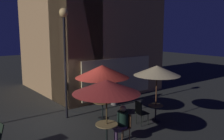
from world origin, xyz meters
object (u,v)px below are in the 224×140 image
(cafe_table_0, at_px, (156,111))
(cafe_table_2, at_px, (107,130))
(patio_umbrella_1, at_px, (102,71))
(patron_standing_1, at_px, (114,88))
(street_lamp_near_corner, at_px, (64,37))
(cafe_table_1, at_px, (102,106))
(patio_umbrella_2, at_px, (106,87))
(cafe_chair_0, at_px, (140,111))
(cafe_chair_1, at_px, (125,124))
(patron_seated_0, at_px, (122,121))
(patio_umbrella_0, at_px, (157,71))

(cafe_table_0, distance_m, cafe_table_2, 2.99)
(patio_umbrella_1, height_order, patron_standing_1, patio_umbrella_1)
(patron_standing_1, bearing_deg, street_lamp_near_corner, -75.01)
(street_lamp_near_corner, bearing_deg, cafe_table_1, -42.16)
(patio_umbrella_1, distance_m, patio_umbrella_2, 2.53)
(cafe_table_0, bearing_deg, cafe_chair_0, 171.12)
(patio_umbrella_2, relative_size, cafe_chair_1, 2.40)
(cafe_table_2, height_order, patio_umbrella_2, patio_umbrella_2)
(cafe_chair_1, height_order, patron_seated_0, patron_seated_0)
(patio_umbrella_0, bearing_deg, cafe_table_2, -170.23)
(street_lamp_near_corner, xyz_separation_m, patio_umbrella_0, (2.75, -2.69, -1.34))
(patio_umbrella_2, bearing_deg, patio_umbrella_1, 57.45)
(cafe_table_0, xyz_separation_m, patio_umbrella_2, (-2.95, -0.51, 1.55))
(cafe_table_1, bearing_deg, cafe_chair_0, -61.99)
(street_lamp_near_corner, distance_m, patio_umbrella_1, 2.12)
(cafe_chair_1, bearing_deg, patio_umbrella_0, -165.99)
(patio_umbrella_1, bearing_deg, cafe_table_1, 0.00)
(patio_umbrella_2, bearing_deg, cafe_table_0, 9.77)
(street_lamp_near_corner, height_order, cafe_chair_1, street_lamp_near_corner)
(cafe_table_0, relative_size, cafe_table_1, 0.92)
(cafe_chair_1, relative_size, patron_standing_1, 0.54)
(cafe_chair_0, xyz_separation_m, cafe_chair_1, (-1.38, -0.64, -0.03))
(patio_umbrella_0, xyz_separation_m, cafe_chair_0, (-0.78, 0.12, -1.58))
(patron_seated_0, bearing_deg, patron_standing_1, -124.18)
(cafe_chair_1, bearing_deg, patron_standing_1, -122.55)
(cafe_table_0, distance_m, cafe_chair_1, 2.22)
(patron_seated_0, distance_m, patron_standing_1, 4.15)
(cafe_table_2, bearing_deg, patron_standing_1, 48.48)
(patio_umbrella_0, height_order, cafe_chair_1, patio_umbrella_0)
(patio_umbrella_0, xyz_separation_m, patron_standing_1, (0.07, 2.90, -1.30))
(cafe_table_2, distance_m, cafe_chair_0, 2.25)
(cafe_table_0, relative_size, patio_umbrella_0, 0.30)
(patio_umbrella_1, bearing_deg, cafe_chair_1, -105.02)
(patio_umbrella_1, height_order, cafe_chair_0, patio_umbrella_1)
(cafe_chair_0, bearing_deg, patron_standing_1, 81.86)
(patio_umbrella_0, xyz_separation_m, patio_umbrella_2, (-2.95, -0.51, -0.15))
(patio_umbrella_0, bearing_deg, cafe_chair_1, -166.57)
(cafe_table_0, relative_size, patron_seated_0, 0.56)
(cafe_table_0, xyz_separation_m, patio_umbrella_0, (0.00, 0.00, 1.70))
(cafe_table_0, distance_m, patio_umbrella_2, 3.36)
(patio_umbrella_0, relative_size, cafe_chair_1, 2.55)
(patron_seated_0, bearing_deg, cafe_chair_0, -156.69)
(cafe_table_0, bearing_deg, patio_umbrella_0, 0.00)
(street_lamp_near_corner, height_order, patio_umbrella_0, street_lamp_near_corner)
(cafe_table_0, bearing_deg, street_lamp_near_corner, 135.68)
(patio_umbrella_2, xyz_separation_m, patron_seated_0, (0.65, -0.01, -1.30))
(cafe_table_1, relative_size, cafe_chair_0, 0.79)
(patron_seated_0, bearing_deg, cafe_table_1, -107.90)
(cafe_table_1, distance_m, patio_umbrella_0, 2.78)
(patio_umbrella_1, bearing_deg, cafe_table_2, -122.55)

